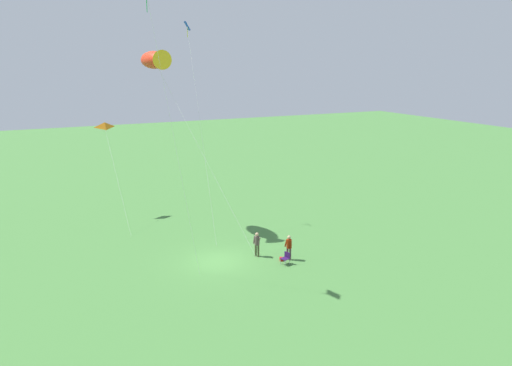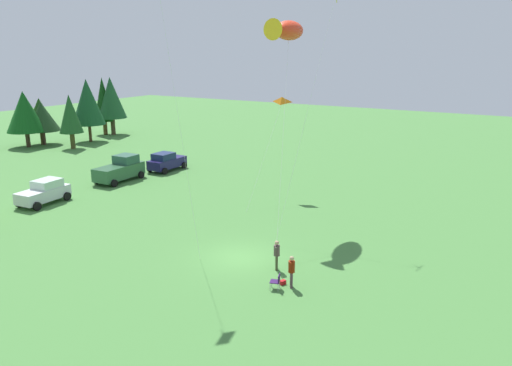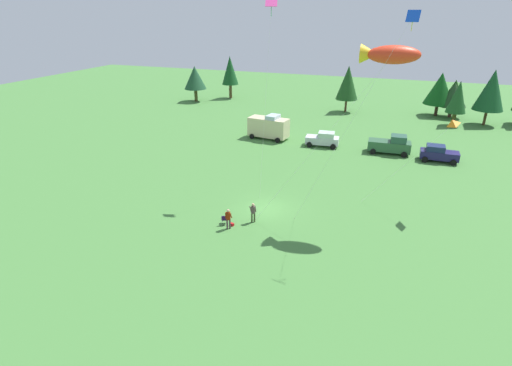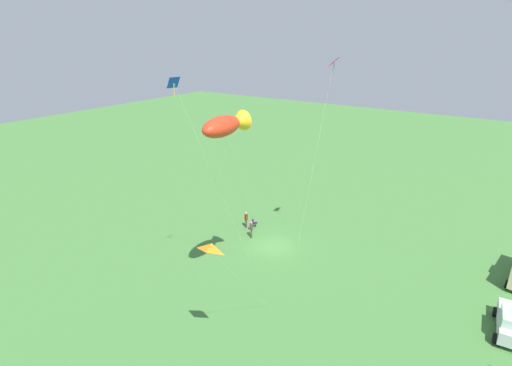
{
  "view_description": "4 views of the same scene",
  "coord_description": "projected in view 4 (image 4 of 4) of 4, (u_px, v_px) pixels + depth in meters",
  "views": [
    {
      "loc": [
        -29.51,
        11.54,
        13.15
      ],
      "look_at": [
        -0.37,
        -2.65,
        5.27
      ],
      "focal_mm": 35.0,
      "sensor_mm": 36.0,
      "label": 1
    },
    {
      "loc": [
        -23.23,
        -14.99,
        12.04
      ],
      "look_at": [
        -2.19,
        -2.49,
        5.46
      ],
      "focal_mm": 35.0,
      "sensor_mm": 36.0,
      "label": 2
    },
    {
      "loc": [
        9.81,
        -30.15,
        16.25
      ],
      "look_at": [
        -0.74,
        -0.94,
        2.76
      ],
      "focal_mm": 28.0,
      "sensor_mm": 36.0,
      "label": 3
    },
    {
      "loc": [
        28.4,
        17.23,
        18.73
      ],
      "look_at": [
        -0.79,
        -2.49,
        5.64
      ],
      "focal_mm": 28.0,
      "sensor_mm": 36.0,
      "label": 4
    }
  ],
  "objects": [
    {
      "name": "ground_plane",
      "position": [
        273.0,
        247.0,
        37.63
      ],
      "size": [
        160.0,
        160.0,
        0.0
      ],
      "primitive_type": "plane",
      "color": "#447C39"
    },
    {
      "name": "person_kite_flyer",
      "position": [
        251.0,
        228.0,
        38.98
      ],
      "size": [
        0.55,
        0.46,
        1.74
      ],
      "rotation": [
        0.0,
        0.0,
        2.1
      ],
      "color": "#3E4228",
      "rests_on": "ground"
    },
    {
      "name": "folding_chair",
      "position": [
        254.0,
        222.0,
        41.38
      ],
      "size": [
        0.61,
        0.61,
        0.82
      ],
      "rotation": [
        0.0,
        0.0,
        1.89
      ],
      "color": "#2D1249",
      "rests_on": "ground"
    },
    {
      "name": "person_spectator",
      "position": [
        246.0,
        218.0,
        41.02
      ],
      "size": [
        0.54,
        0.48,
        1.74
      ],
      "rotation": [
        0.0,
        0.0,
        2.08
      ],
      "color": "#513540",
      "rests_on": "ground"
    },
    {
      "name": "backpack_on_grass",
      "position": [
        250.0,
        228.0,
        41.01
      ],
      "size": [
        0.38,
        0.32,
        0.22
      ],
      "primitive_type": "cube",
      "rotation": [
        0.0,
        0.0,
        2.76
      ],
      "color": "red",
      "rests_on": "ground"
    },
    {
      "name": "kite_large_fish",
      "position": [
        226.0,
        125.0,
        25.61
      ],
      "size": [
        11.25,
        5.11,
        14.0
      ],
      "color": "red",
      "rests_on": "ground"
    },
    {
      "name": "kite_diamond_blue",
      "position": [
        179.0,
        96.0,
        25.84
      ],
      "size": [
        7.59,
        0.94,
        16.27
      ],
      "color": "blue",
      "rests_on": "ground"
    },
    {
      "name": "kite_delta_orange",
      "position": [
        212.0,
        247.0,
        21.6
      ],
      "size": [
        6.81,
        1.39,
        8.33
      ],
      "color": "orange",
      "rests_on": "ground"
    },
    {
      "name": "kite_diamond_rainbow",
      "position": [
        333.0,
        70.0,
        30.75
      ],
      "size": [
        1.14,
        3.05,
        17.2
      ],
      "color": "#DE3E93",
      "rests_on": "ground"
    }
  ]
}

